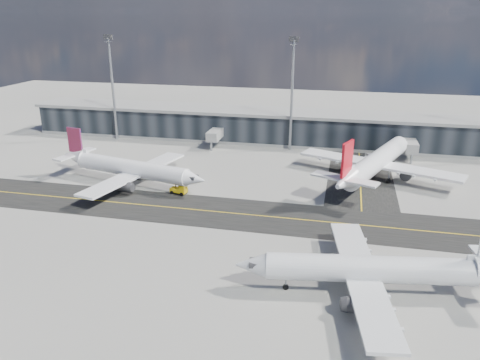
{
  "coord_description": "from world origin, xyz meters",
  "views": [
    {
      "loc": [
        13.69,
        -71.82,
        34.65
      ],
      "look_at": [
        -4.55,
        8.18,
        5.0
      ],
      "focal_mm": 35.0,
      "sensor_mm": 36.0,
      "label": 1
    }
  ],
  "objects_px": {
    "airliner_redtail": "(376,162)",
    "airliner_near": "(373,270)",
    "baggage_tug": "(180,189)",
    "service_van": "(369,156)",
    "airliner_af": "(130,168)"
  },
  "relations": [
    {
      "from": "airliner_af",
      "to": "airliner_redtail",
      "type": "height_order",
      "value": "airliner_redtail"
    },
    {
      "from": "airliner_redtail",
      "to": "baggage_tug",
      "type": "bearing_deg",
      "value": -133.85
    },
    {
      "from": "airliner_near",
      "to": "service_van",
      "type": "bearing_deg",
      "value": -10.58
    },
    {
      "from": "airliner_redtail",
      "to": "airliner_near",
      "type": "bearing_deg",
      "value": -71.28
    },
    {
      "from": "airliner_af",
      "to": "airliner_near",
      "type": "height_order",
      "value": "airliner_af"
    },
    {
      "from": "airliner_redtail",
      "to": "baggage_tug",
      "type": "distance_m",
      "value": 42.39
    },
    {
      "from": "airliner_near",
      "to": "baggage_tug",
      "type": "relative_size",
      "value": 9.69
    },
    {
      "from": "airliner_af",
      "to": "airliner_redtail",
      "type": "xyz_separation_m",
      "value": [
        50.72,
        14.21,
        0.58
      ]
    },
    {
      "from": "airliner_near",
      "to": "service_van",
      "type": "distance_m",
      "value": 60.94
    },
    {
      "from": "airliner_redtail",
      "to": "baggage_tug",
      "type": "relative_size",
      "value": 11.08
    },
    {
      "from": "airliner_near",
      "to": "service_van",
      "type": "relative_size",
      "value": 7.24
    },
    {
      "from": "airliner_af",
      "to": "baggage_tug",
      "type": "height_order",
      "value": "airliner_af"
    },
    {
      "from": "airliner_af",
      "to": "airliner_redtail",
      "type": "relative_size",
      "value": 0.89
    },
    {
      "from": "airliner_af",
      "to": "baggage_tug",
      "type": "xyz_separation_m",
      "value": [
        12.26,
        -3.36,
        -2.47
      ]
    },
    {
      "from": "airliner_near",
      "to": "baggage_tug",
      "type": "distance_m",
      "value": 45.58
    }
  ]
}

